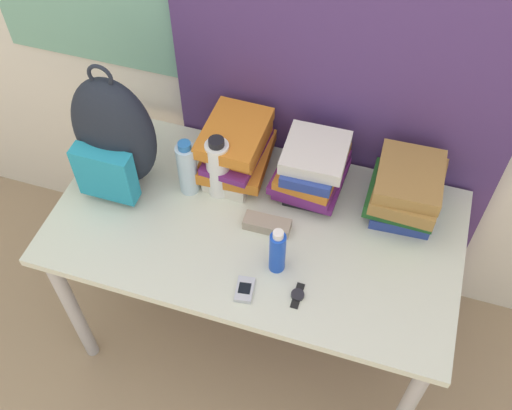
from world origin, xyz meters
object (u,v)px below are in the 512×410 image
Objects in this scene: water_bottle at (187,168)px; cell_phone at (245,290)px; sports_bottle at (218,168)px; book_stack_right at (406,190)px; book_stack_center at (313,167)px; backpack at (114,137)px; book_stack_left at (236,150)px; wristwatch at (298,295)px; sunglasses_case at (267,224)px; sunscreen_bottle at (277,251)px.

water_bottle is 2.44× the size of cell_phone.
sports_bottle is at bearing 120.28° from cell_phone.
book_stack_center is at bearing 179.54° from book_stack_right.
backpack is 2.20× the size of water_bottle.
book_stack_left is 3.31× the size of wristwatch.
water_bottle is 0.45m from cell_phone.
backpack reaches higher than sunglasses_case.
sports_bottle reaches higher than book_stack_center.
sunglasses_case is at bearing 118.09° from sunscreen_bottle.
book_stack_center is at bearing 86.54° from sunscreen_bottle.
wristwatch is (0.36, -0.31, -0.11)m from sports_bottle.
book_stack_center is at bearing 99.06° from wristwatch.
book_stack_right is at bearing 27.26° from sunglasses_case.
cell_phone is at bearing -131.22° from book_stack_right.
book_stack_left is 1.89× the size of sunglasses_case.
book_stack_right is 0.49m from wristwatch.
sunglasses_case reaches higher than cell_phone.
sunglasses_case reaches higher than wristwatch.
book_stack_left reaches higher than sunglasses_case.
book_stack_left is 1.04× the size of book_stack_right.
book_stack_left is (0.35, 0.15, -0.10)m from backpack.
sunglasses_case is 0.26m from wristwatch.
book_stack_right reaches higher than cell_phone.
cell_phone is at bearing -121.12° from sunscreen_bottle.
wristwatch is (-0.24, -0.42, -0.10)m from book_stack_right.
sunscreen_bottle is at bearing -133.99° from book_stack_right.
book_stack_center is 0.43m from wristwatch.
water_bottle is 0.91× the size of sports_bottle.
sports_bottle is at bearing 9.19° from backpack.
sunscreen_bottle is (0.59, -0.18, -0.12)m from backpack.
book_stack_center is 3.14× the size of cell_phone.
backpack reaches higher than sunscreen_bottle.
book_stack_center reaches higher than sunscreen_bottle.
sunscreen_bottle is 1.18× the size of sunglasses_case.
backpack reaches higher than book_stack_center.
book_stack_left is 0.54m from wristwatch.
backpack reaches higher than water_bottle.
sunglasses_case is (0.52, -0.05, -0.19)m from backpack.
backpack is at bearing -165.69° from book_stack_center.
water_bottle is at bearing -135.13° from book_stack_left.
water_bottle is (-0.39, -0.13, 0.00)m from book_stack_center.
water_bottle is at bearing 147.37° from wristwatch.
backpack is 0.56m from sunglasses_case.
backpack is 0.94m from book_stack_right.
water_bottle is at bearing 165.14° from sunglasses_case.
wristwatch is at bearing -42.24° from sunscreen_bottle.
book_stack_right is 0.70m from water_bottle.
sunscreen_bottle is at bearing -54.44° from book_stack_left.
sports_bottle is 0.36m from sunscreen_bottle.
sports_bottle is 2.68× the size of cell_phone.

